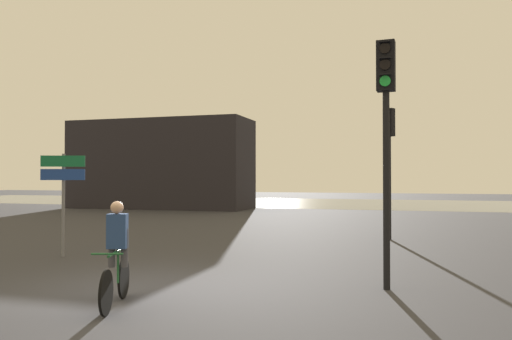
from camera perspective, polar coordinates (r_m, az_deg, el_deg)
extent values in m
plane|color=#333338|center=(9.28, -12.38, -13.23)|extent=(120.00, 120.00, 0.00)
cube|color=slate|center=(39.93, 10.58, -3.76)|extent=(80.00, 16.00, 0.01)
cube|color=black|center=(33.51, -10.84, 0.63)|extent=(11.93, 4.00, 5.77)
cylinder|color=black|center=(16.66, 14.99, -1.98)|extent=(0.12, 0.12, 3.33)
cube|color=black|center=(16.76, 14.96, 5.27)|extent=(0.39, 0.36, 0.90)
cylinder|color=black|center=(16.67, 14.73, 6.31)|extent=(0.18, 0.11, 0.19)
cube|color=black|center=(16.67, 14.70, 6.69)|extent=(0.22, 0.19, 0.02)
cylinder|color=black|center=(16.64, 14.74, 5.32)|extent=(0.18, 0.11, 0.19)
cube|color=black|center=(16.63, 14.70, 5.70)|extent=(0.22, 0.19, 0.02)
cylinder|color=black|center=(16.61, 14.74, 4.32)|extent=(0.18, 0.11, 0.19)
cube|color=black|center=(16.60, 14.71, 4.71)|extent=(0.22, 0.19, 0.02)
cylinder|color=black|center=(9.18, 14.68, -2.23)|extent=(0.12, 0.12, 3.53)
cube|color=black|center=(9.40, 14.62, 11.41)|extent=(0.33, 0.26, 0.90)
cylinder|color=black|center=(9.33, 14.53, 13.32)|extent=(0.19, 0.04, 0.19)
cube|color=black|center=(9.34, 14.51, 14.01)|extent=(0.20, 0.13, 0.02)
cylinder|color=black|center=(9.27, 14.53, 11.59)|extent=(0.19, 0.04, 0.19)
cube|color=black|center=(9.27, 14.52, 12.28)|extent=(0.20, 0.13, 0.02)
cylinder|color=green|center=(9.21, 14.54, 9.82)|extent=(0.19, 0.04, 0.19)
cube|color=black|center=(9.21, 14.53, 10.52)|extent=(0.20, 0.13, 0.02)
cylinder|color=slate|center=(13.56, -21.16, -3.75)|extent=(0.08, 0.08, 2.60)
cube|color=#116038|center=(13.50, -21.21, 0.96)|extent=(1.04, 0.41, 0.28)
cube|color=navy|center=(13.49, -21.21, -0.49)|extent=(1.04, 0.41, 0.28)
cylinder|color=black|center=(7.68, -16.77, -13.29)|extent=(0.25, 0.64, 0.66)
cylinder|color=black|center=(8.68, -14.88, -11.86)|extent=(0.25, 0.64, 0.66)
cylinder|color=#1E592D|center=(8.09, -15.75, -9.06)|extent=(0.30, 0.81, 0.04)
cylinder|color=#1E592D|center=(8.27, -15.49, -10.46)|extent=(0.04, 0.04, 0.55)
cylinder|color=#1E592D|center=(7.63, -16.65, -9.18)|extent=(0.45, 0.17, 0.03)
cylinder|color=#3F3F47|center=(8.25, -16.17, -8.55)|extent=(0.11, 0.11, 0.60)
cylinder|color=#3F3F47|center=(8.21, -14.80, -8.60)|extent=(0.11, 0.11, 0.60)
cube|color=navy|center=(8.15, -15.56, -6.74)|extent=(0.35, 0.28, 0.54)
sphere|color=tan|center=(8.09, -15.60, -4.15)|extent=(0.20, 0.20, 0.20)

